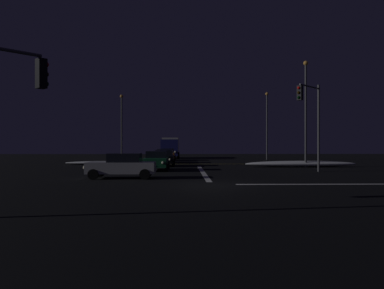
% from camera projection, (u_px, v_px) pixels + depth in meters
% --- Properties ---
extents(ground, '(120.00, 120.00, 0.10)m').
position_uv_depth(ground, '(211.00, 185.00, 19.85)').
color(ground, black).
extents(stop_line_north, '(0.35, 14.82, 0.01)m').
position_uv_depth(stop_line_north, '(203.00, 172.00, 28.48)').
color(stop_line_north, white).
rests_on(stop_line_north, ground).
extents(centre_line_ns, '(22.00, 0.15, 0.01)m').
position_uv_depth(centre_line_ns, '(197.00, 164.00, 40.08)').
color(centre_line_ns, yellow).
rests_on(centre_line_ns, ground).
extents(crosswalk_bar_east, '(14.82, 0.40, 0.01)m').
position_uv_depth(crosswalk_bar_east, '(374.00, 184.00, 20.04)').
color(crosswalk_bar_east, white).
rests_on(crosswalk_bar_east, ground).
extents(snow_bank_left_curb, '(8.61, 1.50, 0.38)m').
position_uv_depth(snow_bank_left_curb, '(107.00, 163.00, 38.86)').
color(snow_bank_left_curb, white).
rests_on(snow_bank_left_curb, ground).
extents(snow_bank_right_curb, '(10.39, 1.50, 0.58)m').
position_uv_depth(snow_bank_right_curb, '(301.00, 164.00, 34.83)').
color(snow_bank_right_curb, white).
rests_on(snow_bank_right_curb, ground).
extents(sedan_green, '(2.02, 4.33, 1.57)m').
position_uv_depth(sedan_green, '(156.00, 160.00, 30.61)').
color(sedan_green, '#14512D').
rests_on(sedan_green, ground).
extents(sedan_black, '(2.02, 4.33, 1.57)m').
position_uv_depth(sedan_black, '(164.00, 158.00, 36.40)').
color(sedan_black, black).
rests_on(sedan_black, ground).
extents(sedan_gray, '(2.02, 4.33, 1.57)m').
position_uv_depth(sedan_gray, '(165.00, 156.00, 42.71)').
color(sedan_gray, slate).
rests_on(sedan_gray, ground).
extents(sedan_orange, '(2.02, 4.33, 1.57)m').
position_uv_depth(sedan_orange, '(167.00, 154.00, 48.03)').
color(sedan_orange, '#C66014').
rests_on(sedan_orange, ground).
extents(box_truck, '(2.68, 8.28, 3.08)m').
position_uv_depth(box_truck, '(170.00, 147.00, 55.88)').
color(box_truck, navy).
rests_on(box_truck, ground).
extents(sedan_silver_crossing, '(4.33, 2.02, 1.57)m').
position_uv_depth(sedan_silver_crossing, '(122.00, 166.00, 23.43)').
color(sedan_silver_crossing, '#B7B7BC').
rests_on(sedan_silver_crossing, ground).
extents(traffic_signal_ne, '(2.45, 2.45, 6.75)m').
position_uv_depth(traffic_signal_ne, '(311.00, 112.00, 28.18)').
color(traffic_signal_ne, '#4C4C51').
rests_on(traffic_signal_ne, ground).
extents(streetlamp_right_near, '(0.44, 0.44, 9.77)m').
position_uv_depth(streetlamp_right_near, '(306.00, 106.00, 34.28)').
color(streetlamp_right_near, '#424247').
rests_on(streetlamp_right_near, ground).
extents(streetlamp_left_far, '(0.44, 0.44, 8.73)m').
position_uv_depth(streetlamp_left_far, '(122.00, 122.00, 49.85)').
color(streetlamp_left_far, '#424247').
rests_on(streetlamp_left_far, ground).
extents(streetlamp_right_far, '(0.44, 0.44, 9.09)m').
position_uv_depth(streetlamp_right_far, '(267.00, 121.00, 50.28)').
color(streetlamp_right_far, '#424247').
rests_on(streetlamp_right_far, ground).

